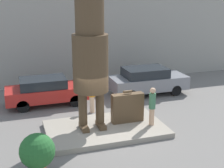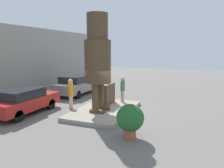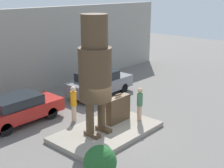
{
  "view_description": "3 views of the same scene",
  "coord_description": "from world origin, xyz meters",
  "px_view_note": "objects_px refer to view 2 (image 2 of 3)",
  "views": [
    {
      "loc": [
        -3.52,
        -11.6,
        5.71
      ],
      "look_at": [
        0.3,
        0.06,
        2.05
      ],
      "focal_mm": 50.0,
      "sensor_mm": 36.0,
      "label": 1
    },
    {
      "loc": [
        -11.22,
        -4.98,
        3.64
      ],
      "look_at": [
        0.46,
        -0.27,
        1.61
      ],
      "focal_mm": 35.0,
      "sensor_mm": 36.0,
      "label": 2
    },
    {
      "loc": [
        -9.68,
        -8.95,
        6.47
      ],
      "look_at": [
        0.33,
        -0.02,
        2.35
      ],
      "focal_mm": 50.0,
      "sensor_mm": 36.0,
      "label": 3
    }
  ],
  "objects_px": {
    "tourist": "(123,88)",
    "planter_pot": "(130,119)",
    "statue_figure": "(98,55)",
    "parked_car_grey": "(77,85)",
    "giant_suitcase": "(108,94)",
    "worker_hivis": "(71,92)",
    "parked_car_red": "(24,101)"
  },
  "relations": [
    {
      "from": "statue_figure",
      "to": "parked_car_grey",
      "type": "distance_m",
      "value": 6.39
    },
    {
      "from": "tourist",
      "to": "planter_pot",
      "type": "distance_m",
      "value": 5.36
    },
    {
      "from": "statue_figure",
      "to": "parked_car_red",
      "type": "distance_m",
      "value": 4.9
    },
    {
      "from": "tourist",
      "to": "parked_car_red",
      "type": "bearing_deg",
      "value": 130.67
    },
    {
      "from": "giant_suitcase",
      "to": "parked_car_grey",
      "type": "bearing_deg",
      "value": 55.09
    },
    {
      "from": "giant_suitcase",
      "to": "planter_pot",
      "type": "distance_m",
      "value": 4.89
    },
    {
      "from": "parked_car_red",
      "to": "worker_hivis",
      "type": "distance_m",
      "value": 2.69
    },
    {
      "from": "statue_figure",
      "to": "worker_hivis",
      "type": "xyz_separation_m",
      "value": [
        0.57,
        2.14,
        -2.3
      ]
    },
    {
      "from": "giant_suitcase",
      "to": "worker_hivis",
      "type": "bearing_deg",
      "value": 117.32
    },
    {
      "from": "giant_suitcase",
      "to": "tourist",
      "type": "relative_size",
      "value": 0.86
    },
    {
      "from": "giant_suitcase",
      "to": "parked_car_grey",
      "type": "distance_m",
      "value": 4.74
    },
    {
      "from": "tourist",
      "to": "parked_car_red",
      "type": "relative_size",
      "value": 0.39
    },
    {
      "from": "statue_figure",
      "to": "parked_car_grey",
      "type": "xyz_separation_m",
      "value": [
        4.34,
        3.97,
        -2.49
      ]
    },
    {
      "from": "statue_figure",
      "to": "parked_car_red",
      "type": "bearing_deg",
      "value": 109.38
    },
    {
      "from": "giant_suitcase",
      "to": "statue_figure",
      "type": "bearing_deg",
      "value": -177.09
    },
    {
      "from": "statue_figure",
      "to": "worker_hivis",
      "type": "distance_m",
      "value": 3.19
    },
    {
      "from": "parked_car_red",
      "to": "parked_car_grey",
      "type": "relative_size",
      "value": 0.97
    },
    {
      "from": "tourist",
      "to": "planter_pot",
      "type": "xyz_separation_m",
      "value": [
        -4.94,
        -2.05,
        -0.3
      ]
    },
    {
      "from": "statue_figure",
      "to": "planter_pot",
      "type": "distance_m",
      "value": 4.35
    },
    {
      "from": "parked_car_grey",
      "to": "planter_pot",
      "type": "distance_m",
      "value": 9.45
    },
    {
      "from": "worker_hivis",
      "to": "planter_pot",
      "type": "bearing_deg",
      "value": -122.41
    },
    {
      "from": "giant_suitcase",
      "to": "worker_hivis",
      "type": "relative_size",
      "value": 0.78
    },
    {
      "from": "tourist",
      "to": "parked_car_grey",
      "type": "bearing_deg",
      "value": 67.84
    },
    {
      "from": "parked_car_grey",
      "to": "parked_car_red",
      "type": "bearing_deg",
      "value": -179.89
    },
    {
      "from": "statue_figure",
      "to": "worker_hivis",
      "type": "height_order",
      "value": "statue_figure"
    },
    {
      "from": "statue_figure",
      "to": "parked_car_grey",
      "type": "bearing_deg",
      "value": 42.43
    },
    {
      "from": "parked_car_grey",
      "to": "worker_hivis",
      "type": "distance_m",
      "value": 4.2
    },
    {
      "from": "parked_car_grey",
      "to": "planter_pot",
      "type": "bearing_deg",
      "value": -135.89
    },
    {
      "from": "giant_suitcase",
      "to": "planter_pot",
      "type": "relative_size",
      "value": 1.0
    },
    {
      "from": "giant_suitcase",
      "to": "parked_car_red",
      "type": "relative_size",
      "value": 0.34
    },
    {
      "from": "statue_figure",
      "to": "giant_suitcase",
      "type": "height_order",
      "value": "statue_figure"
    },
    {
      "from": "giant_suitcase",
      "to": "parked_car_grey",
      "type": "relative_size",
      "value": 0.33
    }
  ]
}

